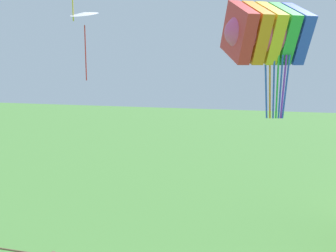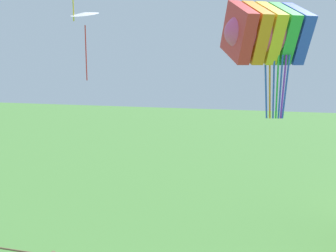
% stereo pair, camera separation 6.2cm
% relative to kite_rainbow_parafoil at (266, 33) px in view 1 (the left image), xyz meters
% --- Properties ---
extents(kite_rainbow_parafoil, '(3.32, 3.05, 3.64)m').
position_rel_kite_rainbow_parafoil_xyz_m(kite_rainbow_parafoil, '(0.00, 0.00, 0.00)').
color(kite_rainbow_parafoil, '#E54C8C').
extents(kite_white_delta, '(1.28, 1.27, 3.02)m').
position_rel_kite_rainbow_parafoil_xyz_m(kite_white_delta, '(-7.52, 2.55, 1.11)').
color(kite_white_delta, white).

